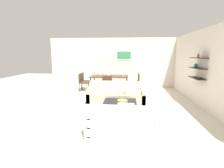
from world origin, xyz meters
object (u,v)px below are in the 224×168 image
Objects in this scene: dining_chair_right_far at (136,80)px; wine_glass_left_near at (95,74)px; dining_chair_left_near at (82,81)px; wine_glass_right_near at (123,74)px; sofa_beige at (116,95)px; dining_chair_right_near at (136,82)px; wine_glass_left_far at (96,73)px; dining_table at (109,77)px; dining_chair_left_far at (85,80)px; wine_glass_right_far at (123,73)px; decorative_bowl at (122,101)px; loveseat_white at (122,122)px; wine_glass_foot at (108,75)px; coffee_table at (120,108)px; dining_chair_foot at (107,84)px.

wine_glass_left_near reaches higher than dining_chair_right_far.
dining_chair_left_near is 2.06m from wine_glass_right_near.
wine_glass_right_near reaches higher than dining_chair_right_far.
sofa_beige is at bearing -59.67° from wine_glass_left_near.
wine_glass_right_near is at bearing -151.69° from dining_chair_right_far.
wine_glass_left_far is (-2.02, 0.35, 0.38)m from dining_chair_right_near.
dining_table is 1.37m from dining_chair_left_far.
dining_chair_right_near is 1.00× the size of dining_chair_left_far.
dining_chair_left_far is 2.06m from wine_glass_right_far.
wine_glass_right_near reaches higher than wine_glass_left_near.
dining_chair_left_far is at bearing 180.00° from dining_chair_right_far.
decorative_bowl is 4.09m from dining_chair_left_far.
loveseat_white is 1.77× the size of dining_chair_left_near.
dining_chair_left_near reaches higher than dining_table.
wine_glass_right_far is at bearing -171.11° from dining_chair_right_far.
dining_chair_left_far is 5.18× the size of wine_glass_foot.
coffee_table is 3.47m from wine_glass_right_far.
dining_table is 10.86× the size of wine_glass_right_far.
dining_chair_left_near is at bearing -170.42° from dining_chair_right_far.
dining_chair_foot is 4.64× the size of wine_glass_right_near.
loveseat_white is 4.82m from dining_chair_right_far.
dining_chair_left_far is at bearing 139.68° from dining_chair_foot.
dining_chair_left_far is at bearing 177.13° from wine_glass_right_far.
sofa_beige is at bearing -74.16° from wine_glass_foot.
wine_glass_right_near reaches higher than loveseat_white.
dining_chair_left_near is at bearing -151.69° from wine_glass_left_far.
loveseat_white is at bearing -72.89° from wine_glass_left_far.
sofa_beige is at bearing -68.48° from dining_chair_foot.
dining_chair_right_far is (2.67, 0.45, 0.00)m from dining_chair_left_near.
wine_glass_foot reaches higher than dining_chair_left_near.
dining_chair_right_near is 1.00× the size of dining_chair_right_far.
wine_glass_left_near is (0.65, 0.10, 0.36)m from dining_chair_left_near.
wine_glass_right_near is (0.69, 0.78, 0.38)m from dining_chair_foot.
dining_chair_left_near is 4.64× the size of wine_glass_right_near.
coffee_table is 1.15× the size of dining_chair_right_far.
dining_table is 2.11× the size of dining_chair_foot.
dining_chair_left_near reaches higher than sofa_beige.
wine_glass_left_near is at bearing 180.00° from wine_glass_right_near.
wine_glass_left_near is at bearing -170.20° from dining_chair_right_far.
dining_chair_left_near is at bearing -177.13° from wine_glass_right_near.
dining_chair_right_near reaches higher than loveseat_white.
dining_chair_foot is 5.38× the size of wine_glass_left_near.
loveseat_white is (0.28, -2.45, 0.00)m from sofa_beige.
coffee_table is at bearing -78.57° from dining_table.
dining_chair_right_far is at bearing 83.08° from loveseat_white.
loveseat_white is 4.23m from wine_glass_foot.
decorative_bowl is 0.18× the size of dining_table.
dining_table is 10.17× the size of wine_glass_left_far.
decorative_bowl is at bearing -59.48° from dining_chair_left_far.
dining_chair_left_near and dining_chair_right_far have the same top height.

